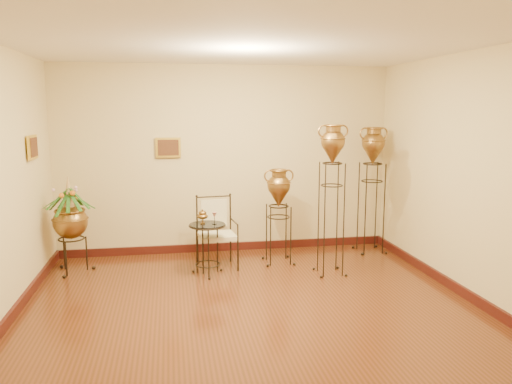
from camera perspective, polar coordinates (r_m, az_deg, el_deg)
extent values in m
plane|color=#592915|center=(5.45, -0.25, -13.82)|extent=(5.00, 5.00, 0.00)
cube|color=#3E120E|center=(7.75, -3.34, -6.25)|extent=(5.00, 0.04, 0.12)
cube|color=#3E120E|center=(5.60, -26.91, -13.53)|extent=(0.04, 5.00, 0.12)
cube|color=#3E120E|center=(6.30, 23.01, -10.73)|extent=(0.04, 5.00, 0.12)
cube|color=gold|center=(7.42, -10.00, 5.02)|extent=(0.36, 0.03, 0.29)
cube|color=gold|center=(6.60, -24.18, 4.69)|extent=(0.03, 0.36, 0.29)
cube|color=#F8EEBB|center=(6.84, -4.46, -5.05)|extent=(0.52, 0.48, 0.05)
cube|color=#F8EEBB|center=(6.77, -4.49, -2.77)|extent=(0.36, 0.07, 0.38)
cylinder|color=black|center=(6.52, -5.59, -3.73)|extent=(0.47, 0.47, 0.01)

